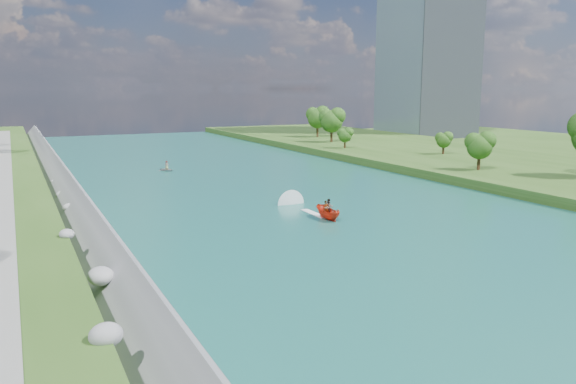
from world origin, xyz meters
TOP-DOWN VIEW (x-y plane):
  - ground at (0.00, 0.00)m, footprint 260.00×260.00m
  - river_water at (0.00, 20.00)m, footprint 55.00×240.00m
  - berm_east at (49.50, 20.00)m, footprint 44.00×240.00m
  - riprap_bank at (-25.86, 19.24)m, footprint 4.39×236.00m
  - office_tower at (82.50, 95.00)m, footprint 22.00×22.00m
  - trees_east at (41.84, 20.24)m, footprint 16.09×139.31m
  - motorboat at (-0.28, 12.75)m, footprint 3.60×18.85m
  - raft at (-6.88, 55.45)m, footprint 3.17×3.49m

SIDE VIEW (x-z plane):
  - ground at x=0.00m, z-range 0.00..0.00m
  - river_water at x=0.00m, z-range 0.00..0.10m
  - raft at x=-6.88m, z-range -0.38..1.35m
  - berm_east at x=49.50m, z-range 0.00..1.50m
  - motorboat at x=-0.28m, z-range -0.29..1.88m
  - riprap_bank at x=-25.86m, z-range -0.41..4.05m
  - trees_east at x=41.84m, z-range 0.54..12.14m
  - office_tower at x=82.50m, z-range 0.00..60.00m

